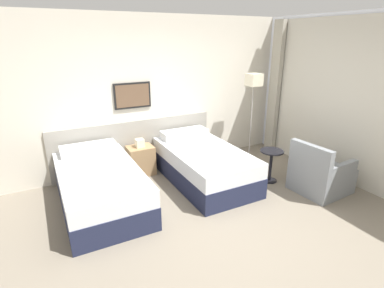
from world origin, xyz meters
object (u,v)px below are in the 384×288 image
object	(u,v)px
bed_near_door	(100,186)
floor_lamp	(253,88)
bed_near_window	(203,164)
nightstand	(141,160)
armchair	(320,176)
side_table	(271,160)

from	to	relation	value
bed_near_door	floor_lamp	distance (m)	3.27
bed_near_door	bed_near_window	xyz separation A→B (m)	(1.71, 0.00, 0.00)
bed_near_window	nightstand	bearing A→B (deg)	139.04
armchair	bed_near_door	bearing A→B (deg)	65.61
bed_near_window	nightstand	world-z (taller)	bed_near_window
bed_near_door	side_table	xyz separation A→B (m)	(2.70, -0.55, 0.08)
side_table	armchair	size ratio (longest dim) A/B	0.66
bed_near_window	floor_lamp	xyz separation A→B (m)	(1.33, 0.45, 1.13)
bed_near_window	side_table	world-z (taller)	bed_near_window
bed_near_window	side_table	xyz separation A→B (m)	(0.99, -0.55, 0.08)
bed_near_window	nightstand	distance (m)	1.13
bed_near_window	armchair	bearing A→B (deg)	-39.56
bed_near_door	nightstand	distance (m)	1.13
side_table	nightstand	bearing A→B (deg)	145.03
nightstand	floor_lamp	distance (m)	2.49
nightstand	bed_near_door	bearing A→B (deg)	-139.04
bed_near_door	floor_lamp	world-z (taller)	floor_lamp
floor_lamp	armchair	xyz separation A→B (m)	(0.11, -1.63, -1.16)
bed_near_door	bed_near_window	world-z (taller)	same
nightstand	bed_near_window	bearing A→B (deg)	-40.96
bed_near_window	armchair	size ratio (longest dim) A/B	2.33
armchair	nightstand	bearing A→B (deg)	46.18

